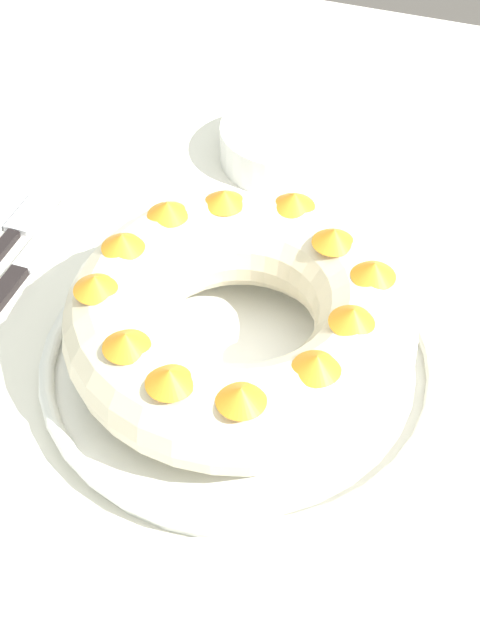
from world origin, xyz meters
The scene contains 6 objects.
dining_table centered at (0.00, 0.00, 0.67)m, with size 1.12×1.23×0.76m.
serving_dish centered at (0.01, -0.02, 0.77)m, with size 0.31×0.31×0.02m.
bundt_cake centered at (0.01, -0.02, 0.82)m, with size 0.26×0.26×0.09m.
fork centered at (-0.24, 0.04, 0.76)m, with size 0.02×0.20×0.01m.
cake_knife centered at (-0.21, 0.02, 0.76)m, with size 0.02×0.19×0.01m.
side_bowl centered at (-0.04, 0.27, 0.78)m, with size 0.13×0.13×0.04m, color white.
Camera 1 is at (0.17, -0.45, 1.30)m, focal length 50.00 mm.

